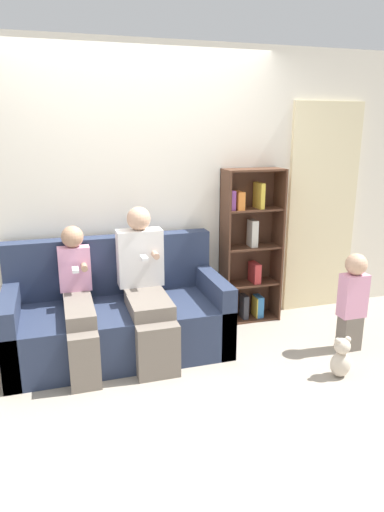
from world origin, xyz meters
TOP-DOWN VIEW (x-y plane):
  - ground_plane at (0.00, 0.00)m, footprint 14.00×14.00m
  - back_wall at (0.00, 0.98)m, footprint 10.00×0.06m
  - curtain_panel at (1.88, 0.93)m, footprint 0.75×0.04m
  - couch at (-0.28, 0.53)m, footprint 1.78×0.85m
  - adult_seated at (-0.05, 0.42)m, footprint 0.38×0.81m
  - child_seated at (-0.59, 0.39)m, footprint 0.26×0.82m
  - toddler_standing at (1.62, -0.03)m, footprint 0.22×0.18m
  - bookshelf at (1.05, 0.85)m, footprint 0.56×0.26m
  - teddy_bear at (1.28, -0.40)m, footprint 0.16×0.13m

SIDE VIEW (x-z plane):
  - ground_plane at x=0.00m, z-range 0.00..0.00m
  - teddy_bear at x=1.28m, z-range -0.01..0.31m
  - couch at x=-0.28m, z-range -0.17..0.76m
  - toddler_standing at x=1.62m, z-range 0.03..0.88m
  - child_seated at x=-0.59m, z-range 0.00..1.08m
  - adult_seated at x=-0.05m, z-range 0.01..1.22m
  - bookshelf at x=1.05m, z-range -0.02..1.45m
  - curtain_panel at x=1.88m, z-range 0.00..2.08m
  - back_wall at x=0.00m, z-range 0.00..2.55m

